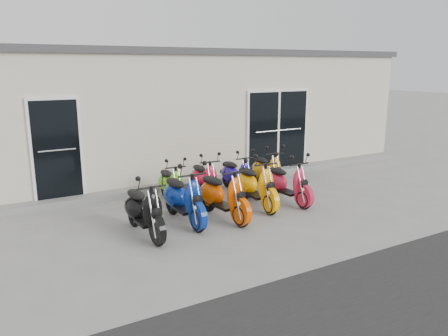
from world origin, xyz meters
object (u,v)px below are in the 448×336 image
Objects in this scene: scooter_back_red at (204,174)px; scooter_back_blue at (237,170)px; scooter_front_orange_b at (256,179)px; scooter_front_red at (287,177)px; scooter_front_black at (144,203)px; scooter_back_green at (171,179)px; scooter_back_yellow at (267,165)px; scooter_front_blue at (183,191)px; scooter_front_orange_a at (223,188)px.

scooter_back_red reaches higher than scooter_back_blue.
scooter_front_orange_b reaches higher than scooter_front_red.
scooter_back_green is at bearing 50.51° from scooter_front_black.
scooter_back_yellow is at bearing 4.83° from scooter_back_red.
scooter_front_blue is at bearing 13.57° from scooter_front_black.
scooter_front_red is 1.30m from scooter_back_yellow.
scooter_front_orange_a is 1.00m from scooter_front_orange_b.
scooter_back_yellow reaches higher than scooter_back_blue.
scooter_front_orange_a is 1.50m from scooter_back_red.
scooter_back_green is at bearing 143.15° from scooter_front_orange_b.
scooter_front_orange_b is (0.96, 0.29, -0.00)m from scooter_front_orange_a.
scooter_back_red is 0.88m from scooter_back_blue.
scooter_front_orange_a is 1.13× the size of scooter_back_red.
scooter_back_green is (-1.42, 1.19, -0.09)m from scooter_front_orange_b.
scooter_back_red is at bearing 121.11° from scooter_front_orange_b.
scooter_front_blue is at bearing -98.96° from scooter_back_green.
scooter_front_orange_a is 2.52m from scooter_back_yellow.
scooter_front_orange_a is 1.56m from scooter_back_green.
scooter_front_orange_a is (1.64, 0.07, 0.02)m from scooter_front_black.
scooter_back_green is (-2.18, 1.29, -0.05)m from scooter_front_red.
scooter_front_blue reaches higher than scooter_front_orange_b.
scooter_front_orange_b is at bearing -127.27° from scooter_back_yellow.
scooter_back_red is at bearing 48.13° from scooter_front_blue.
scooter_front_orange_b is 1.60m from scooter_back_yellow.
scooter_front_orange_a reaches higher than scooter_back_green.
scooter_front_red is at bearing 2.01° from scooter_front_black.
scooter_front_red reaches higher than scooter_back_red.
scooter_back_green is 1.68m from scooter_back_blue.
scooter_back_green is at bearing 179.25° from scooter_back_blue.
scooter_back_yellow is (3.70, 1.52, -0.04)m from scooter_front_black.
scooter_back_yellow is at bearing 49.20° from scooter_front_orange_b.
scooter_front_black reaches higher than scooter_front_red.
scooter_front_blue is 1.13× the size of scooter_back_yellow.
scooter_front_blue is at bearing -173.18° from scooter_front_orange_b.
scooter_front_red reaches higher than scooter_back_blue.
scooter_front_black is 1.04× the size of scooter_front_red.
scooter_back_blue is (1.98, 1.29, -0.09)m from scooter_front_blue.
scooter_back_green is 0.96× the size of scooter_back_red.
scooter_front_blue reaches higher than scooter_front_red.
scooter_front_orange_a reaches higher than scooter_front_red.
scooter_back_green is (-0.46, 1.48, -0.10)m from scooter_front_orange_a.
scooter_front_blue is 1.02× the size of scooter_front_orange_b.
scooter_front_orange_a is 1.73m from scooter_front_red.
scooter_front_blue is at bearing -147.17° from scooter_back_blue.
scooter_front_orange_b reaches higher than scooter_front_black.
scooter_front_red is (2.48, 0.02, -0.05)m from scooter_front_blue.
scooter_back_red is at bearing 133.88° from scooter_front_red.
scooter_front_black is 0.91m from scooter_front_blue.
scooter_back_yellow is (1.11, 1.15, -0.06)m from scooter_front_orange_b.
scooter_front_red reaches higher than scooter_back_yellow.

